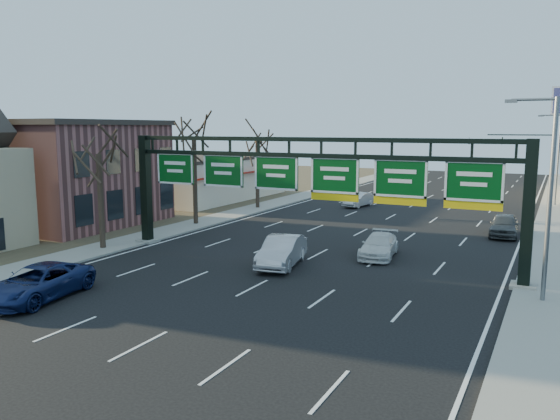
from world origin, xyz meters
The scene contains 19 objects.
ground centered at (0.00, 0.00, 0.00)m, with size 160.00×160.00×0.00m, color black.
sidewalk_left centered at (-12.80, 20.00, 0.06)m, with size 3.00×120.00×0.12m, color gray.
sidewalk_right centered at (12.80, 20.00, 0.06)m, with size 3.00×120.00×0.12m, color gray.
dirt_strip_left centered at (-25.00, 20.00, 0.03)m, with size 21.00×120.00×0.06m, color #473D2B.
lane_markings centered at (0.00, 20.00, 0.01)m, with size 21.60×120.00×0.01m, color white.
sign_gantry centered at (0.16, 8.00, 4.63)m, with size 24.60×1.20×7.20m.
brick_block centered at (-21.50, 11.00, 4.16)m, with size 10.40×12.40×8.30m.
cream_strip centered at (-21.48, 29.00, 2.36)m, with size 10.90×18.40×4.70m.
tree_gantry centered at (-12.80, 5.00, 7.11)m, with size 3.60×3.60×8.48m.
tree_mid centered at (-12.80, 15.00, 7.85)m, with size 3.60×3.60×9.24m.
tree_far centered at (-12.80, 25.00, 7.48)m, with size 3.60×3.60×8.86m.
streetlight_near centered at (12.47, 6.00, 5.08)m, with size 2.15×0.22×9.00m.
streetlight_far centered at (12.47, 40.00, 5.08)m, with size 2.15×0.22×9.00m.
traffic_signal_mast centered at (5.69, 55.00, 5.50)m, with size 10.16×0.54×7.00m.
car_blue_suv centered at (-7.74, -3.96, 0.77)m, with size 2.54×5.52×1.53m, color #121F51.
car_silver_sedan centered at (-0.69, 6.50, 0.83)m, with size 1.76×5.06×1.67m, color #AFAEB3.
car_white_wagon centered at (3.51, 11.13, 0.68)m, with size 1.90×4.68×1.36m, color silver.
car_grey_far centered at (9.58, 21.39, 0.80)m, with size 1.88×4.68×1.60m, color #434748.
car_silver_distant centered at (-4.61, 30.70, 0.69)m, with size 1.45×4.17×1.37m, color silver.
Camera 1 is at (12.95, -20.13, 7.71)m, focal length 35.00 mm.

